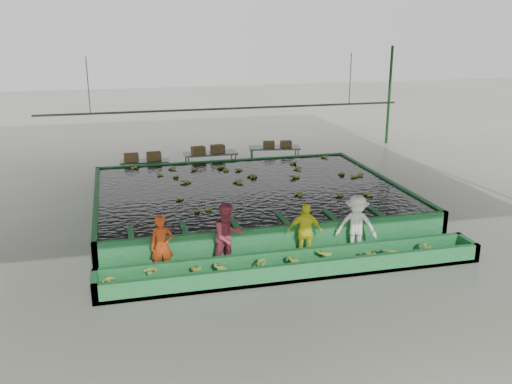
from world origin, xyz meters
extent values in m
plane|color=gray|center=(0.00, 0.00, 0.00)|extent=(80.00, 80.00, 0.00)
cube|color=gray|center=(0.00, 0.00, 5.00)|extent=(20.00, 22.00, 0.04)
cube|color=black|center=(0.00, 1.50, 0.85)|extent=(9.70, 7.70, 0.00)
cylinder|color=#59605B|center=(0.00, 5.00, 3.00)|extent=(0.08, 0.08, 14.00)
cylinder|color=#59605B|center=(-5.00, 5.00, 4.00)|extent=(0.04, 0.04, 2.00)
cylinder|color=#59605B|center=(5.00, 5.00, 4.00)|extent=(0.04, 0.04, 2.00)
imported|color=#D24416|center=(-3.28, -2.80, 0.79)|extent=(0.58, 0.38, 1.58)
imported|color=#A13747|center=(-1.59, -2.80, 0.89)|extent=(1.04, 0.92, 1.78)
imported|color=#FFFE26|center=(0.50, -2.80, 0.81)|extent=(1.01, 0.61, 1.61)
imported|color=white|center=(1.98, -2.80, 0.86)|extent=(1.27, 1.04, 1.71)
camera|label=1|loc=(-4.27, -16.26, 6.21)|focal=40.00mm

